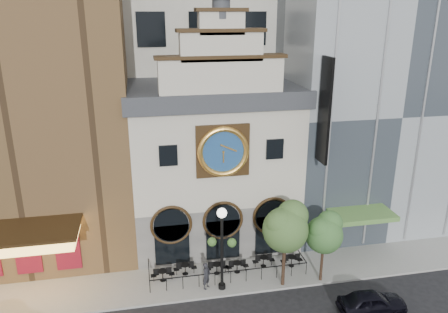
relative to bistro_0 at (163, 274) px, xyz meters
The scene contains 17 objects.
ground 5.05m from the bistro_0, 28.38° to the right, with size 120.00×120.00×0.00m, color black.
sidewalk 4.44m from the bistro_0, ahead, with size 44.00×5.00×0.15m, color gray.
clock_building 9.27m from the bistro_0, 50.98° to the left, with size 12.60×8.78×18.65m.
theater_building 16.58m from the bistro_0, 138.59° to the left, with size 14.00×15.60×25.00m.
retail_building 21.25m from the bistro_0, 23.61° to the left, with size 14.00×14.40×20.00m.
cafe_railing 4.41m from the bistro_0, ahead, with size 10.60×2.60×0.90m, color black, non-canonical shape.
bistro_0 is the anchor object (origin of this frame).
bistro_1 1.63m from the bistro_0, 16.31° to the left, with size 1.58×0.68×0.90m.
bistro_2 3.70m from the bistro_0, ahead, with size 1.58×0.68×0.90m.
bistro_3 5.11m from the bistro_0, ahead, with size 1.58×0.68×0.90m.
bistro_4 7.12m from the bistro_0, ahead, with size 1.58×0.68×0.90m.
bistro_5 9.06m from the bistro_0, ahead, with size 1.58×0.68×0.90m.
car_right 13.40m from the bistro_0, 24.32° to the right, with size 1.67×4.14×1.41m, color black.
pedestrian 3.11m from the bistro_0, 26.79° to the right, with size 0.67×0.44×1.85m, color black.
lamppost 5.11m from the bistro_0, 23.42° to the right, with size 1.79×0.92×5.75m.
tree_left 8.92m from the bistro_0, 13.98° to the right, with size 3.04×2.93×5.86m.
tree_right 11.10m from the bistro_0, 10.56° to the right, with size 2.55×2.45×4.90m.
Camera 1 is at (-5.28, -23.06, 17.43)m, focal length 35.00 mm.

